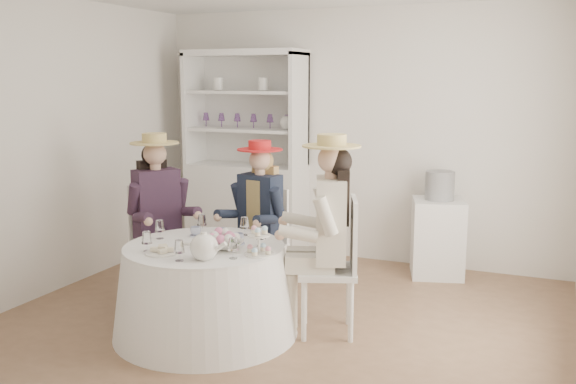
% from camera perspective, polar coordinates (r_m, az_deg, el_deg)
% --- Properties ---
extents(ground, '(4.50, 4.50, 0.00)m').
position_cam_1_polar(ground, '(5.43, -0.42, -11.14)').
color(ground, brown).
rests_on(ground, ground).
extents(wall_back, '(4.50, 0.00, 4.50)m').
position_cam_1_polar(wall_back, '(6.97, 6.18, 4.98)').
color(wall_back, silver).
rests_on(wall_back, ground).
extents(wall_front, '(4.50, 0.00, 4.50)m').
position_cam_1_polar(wall_front, '(3.38, -14.13, -0.79)').
color(wall_front, silver).
rests_on(wall_front, ground).
extents(wall_left, '(0.00, 4.50, 4.50)m').
position_cam_1_polar(wall_left, '(6.34, -19.47, 3.94)').
color(wall_left, silver).
rests_on(wall_left, ground).
extents(tea_table, '(1.43, 1.43, 0.71)m').
position_cam_1_polar(tea_table, '(5.06, -7.36, -8.63)').
color(tea_table, white).
rests_on(tea_table, ground).
extents(hutch, '(1.43, 0.73, 2.27)m').
position_cam_1_polar(hutch, '(7.28, -3.67, 0.93)').
color(hutch, silver).
rests_on(hutch, ground).
extents(side_table, '(0.62, 0.62, 0.78)m').
position_cam_1_polar(side_table, '(6.61, 13.15, -3.98)').
color(side_table, silver).
rests_on(side_table, ground).
extents(hatbox, '(0.32, 0.32, 0.29)m').
position_cam_1_polar(hatbox, '(6.51, 13.34, 0.56)').
color(hatbox, black).
rests_on(hatbox, side_table).
extents(guest_left, '(0.64, 0.60, 1.50)m').
position_cam_1_polar(guest_left, '(5.77, -11.49, -1.34)').
color(guest_left, silver).
rests_on(guest_left, ground).
extents(guest_mid, '(0.53, 0.56, 1.43)m').
position_cam_1_polar(guest_mid, '(5.74, -2.61, -1.57)').
color(guest_mid, silver).
rests_on(guest_mid, ground).
extents(guest_right, '(0.64, 0.59, 1.56)m').
position_cam_1_polar(guest_right, '(4.90, 3.51, -2.79)').
color(guest_right, silver).
rests_on(guest_right, ground).
extents(spare_chair, '(0.39, 0.39, 0.88)m').
position_cam_1_polar(spare_chair, '(6.38, -1.97, -3.44)').
color(spare_chair, silver).
rests_on(spare_chair, ground).
extents(teacup_a, '(0.11, 0.11, 0.07)m').
position_cam_1_polar(teacup_a, '(5.25, -8.21, -3.54)').
color(teacup_a, white).
rests_on(teacup_a, tea_table).
extents(teacup_b, '(0.09, 0.09, 0.06)m').
position_cam_1_polar(teacup_b, '(5.20, -5.92, -3.63)').
color(teacup_b, white).
rests_on(teacup_b, tea_table).
extents(teacup_c, '(0.11, 0.11, 0.08)m').
position_cam_1_polar(teacup_c, '(4.96, -4.48, -4.21)').
color(teacup_c, white).
rests_on(teacup_c, tea_table).
extents(flower_bowl, '(0.29, 0.29, 0.06)m').
position_cam_1_polar(flower_bowl, '(4.82, -5.33, -4.78)').
color(flower_bowl, white).
rests_on(flower_bowl, tea_table).
extents(flower_arrangement, '(0.20, 0.19, 0.07)m').
position_cam_1_polar(flower_arrangement, '(4.81, -5.80, -4.03)').
color(flower_arrangement, pink).
rests_on(flower_arrangement, tea_table).
extents(table_teapot, '(0.28, 0.20, 0.21)m').
position_cam_1_polar(table_teapot, '(4.57, -7.45, -4.88)').
color(table_teapot, white).
rests_on(table_teapot, tea_table).
extents(sandwich_plate, '(0.26, 0.26, 0.06)m').
position_cam_1_polar(sandwich_plate, '(4.79, -11.10, -5.21)').
color(sandwich_plate, white).
rests_on(sandwich_plate, tea_table).
extents(cupcake_stand, '(0.22, 0.22, 0.20)m').
position_cam_1_polar(cupcake_stand, '(4.65, -2.60, -4.70)').
color(cupcake_stand, white).
rests_on(cupcake_stand, tea_table).
extents(stemware_set, '(0.92, 0.92, 0.15)m').
position_cam_1_polar(stemware_set, '(4.94, -7.47, -3.89)').
color(stemware_set, white).
rests_on(stemware_set, tea_table).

